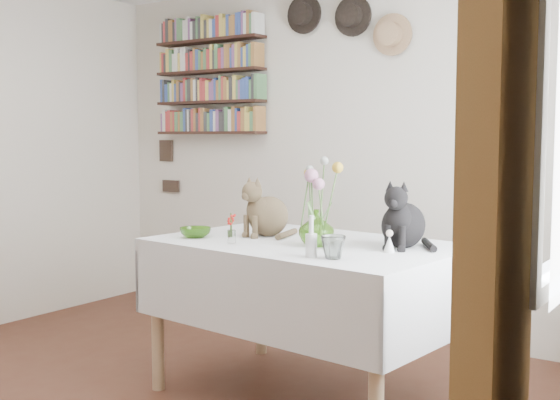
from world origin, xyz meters
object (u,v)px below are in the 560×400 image
Objects in this scene: bookshelf_unit at (210,77)px; dining_table at (307,281)px; black_cat at (404,213)px; tabby_cat at (269,205)px; flower_vase at (316,228)px.

dining_table is at bearing -36.64° from bookshelf_unit.
black_cat is 0.34× the size of bookshelf_unit.
tabby_cat reaches higher than dining_table.
flower_vase is 2.46m from bookshelf_unit.
tabby_cat is at bearing -40.16° from bookshelf_unit.
tabby_cat is at bearing 164.88° from dining_table.
bookshelf_unit is at bearing 151.63° from tabby_cat.
flower_vase is (0.41, -0.17, -0.07)m from tabby_cat.
black_cat reaches higher than tabby_cat.
tabby_cat reaches higher than flower_vase.
black_cat is at bearing 14.67° from tabby_cat.
black_cat is at bearing -27.74° from bookshelf_unit.
tabby_cat is 1.81× the size of flower_vase.
bookshelf_unit reaches higher than flower_vase.
dining_table is 9.01× the size of flower_vase.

